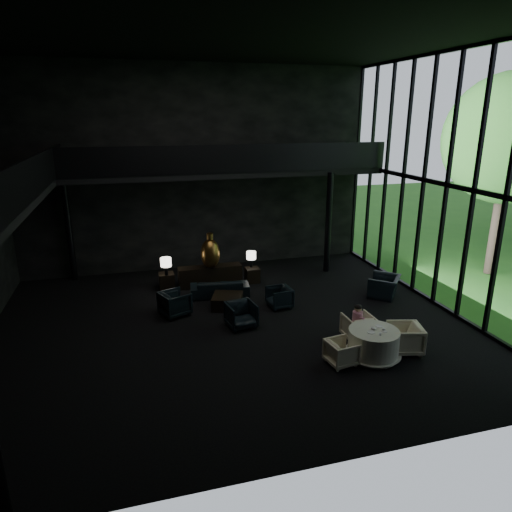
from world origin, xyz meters
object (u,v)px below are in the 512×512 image
object	(u,v)px
dining_chair_north	(358,325)
side_table_left	(167,281)
window_armchair	(384,282)
bronze_urn	(210,253)
lounge_armchair_south	(241,313)
dining_chair_west	(342,352)
table_lamp_right	(251,256)
coffee_table	(227,301)
child	(358,315)
lounge_armchair_east	(279,297)
lounge_armchair_west	(175,301)
side_table_right	(252,275)
dining_table	(373,345)
dining_chair_east	(405,336)
sofa	(220,285)
table_lamp_left	(166,263)
console	(210,276)

from	to	relation	value
dining_chair_north	side_table_left	bearing A→B (deg)	-48.23
window_armchair	bronze_urn	bearing A→B (deg)	-73.27
lounge_armchair_south	dining_chair_west	xyz separation A→B (m)	(1.95, -2.78, -0.12)
table_lamp_right	coffee_table	bearing A→B (deg)	-122.35
side_table_left	child	world-z (taller)	child
lounge_armchair_east	dining_chair_west	world-z (taller)	lounge_armchair_east
lounge_armchair_east	lounge_armchair_west	bearing A→B (deg)	-100.55
side_table_right	coffee_table	world-z (taller)	side_table_right
side_table_right	dining_chair_north	world-z (taller)	dining_chair_north
dining_table	dining_chair_east	size ratio (longest dim) A/B	1.57
sofa	dining_table	world-z (taller)	sofa
bronze_urn	window_armchair	bearing A→B (deg)	-23.80
side_table_left	lounge_armchair_west	world-z (taller)	lounge_armchair_west
dining_chair_east	dining_chair_north	bearing A→B (deg)	-125.41
dining_table	lounge_armchair_west	bearing A→B (deg)	139.52
side_table_left	dining_chair_north	size ratio (longest dim) A/B	0.72
table_lamp_left	coffee_table	bearing A→B (deg)	-49.07
sofa	lounge_armchair_west	world-z (taller)	lounge_armchair_west
console	window_armchair	bearing A→B (deg)	-25.38
sofa	lounge_armchair_west	bearing A→B (deg)	41.95
side_table_right	dining_chair_west	bearing A→B (deg)	-84.44
bronze_urn	lounge_armchair_west	distance (m)	2.75
window_armchair	dining_chair_west	size ratio (longest dim) A/B	1.72
console	lounge_armchair_east	world-z (taller)	console
table_lamp_left	lounge_armchair_south	bearing A→B (deg)	-62.37
table_lamp_right	side_table_left	bearing A→B (deg)	179.90
side_table_left	sofa	size ratio (longest dim) A/B	0.30
side_table_left	dining_chair_east	xyz separation A→B (m)	(5.72, -6.42, 0.18)
table_lamp_right	lounge_armchair_south	world-z (taller)	table_lamp_right
console	bronze_urn	distance (m)	0.95
child	dining_table	bearing A→B (deg)	88.50
dining_chair_east	child	distance (m)	1.36
lounge_armchair_west	dining_chair_east	size ratio (longest dim) A/B	0.99
table_lamp_left	lounge_armchair_east	world-z (taller)	table_lamp_left
side_table_right	lounge_armchair_east	bearing A→B (deg)	-84.59
coffee_table	console	bearing A→B (deg)	94.74
table_lamp_right	side_table_right	bearing A→B (deg)	-90.00
lounge_armchair_east	lounge_armchair_south	bearing A→B (deg)	-60.48
sofa	lounge_armchair_east	distance (m)	2.26
bronze_urn	side_table_left	distance (m)	1.90
console	lounge_armchair_east	size ratio (longest dim) A/B	3.15
side_table_left	side_table_right	world-z (taller)	side_table_left
side_table_right	dining_table	xyz separation A→B (m)	(1.59, -6.26, 0.05)
console	lounge_armchair_south	world-z (taller)	lounge_armchair_south
sofa	lounge_armchair_west	distance (m)	2.05
child	coffee_table	bearing A→B (deg)	-46.60
lounge_armchair_west	window_armchair	xyz separation A→B (m)	(7.23, -0.38, 0.04)
side_table_left	coffee_table	bearing A→B (deg)	-51.57
console	side_table_right	size ratio (longest dim) A/B	4.21
table_lamp_right	lounge_armchair_west	distance (m)	3.97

